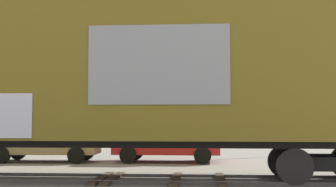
# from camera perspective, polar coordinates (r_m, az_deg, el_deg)

# --- Properties ---
(ground_plane) EXTENTS (260.00, 260.00, 0.00)m
(ground_plane) POSITION_cam_1_polar(r_m,az_deg,el_deg) (12.48, -5.95, -10.78)
(ground_plane) COLOR slate
(track) EXTENTS (59.98, 5.20, 0.08)m
(track) POSITION_cam_1_polar(r_m,az_deg,el_deg) (12.40, -3.19, -10.66)
(track) COLOR #4C4742
(track) RESTS_ON ground_plane
(freight_car) EXTENTS (15.78, 3.71, 4.87)m
(freight_car) POSITION_cam_1_polar(r_m,az_deg,el_deg) (12.49, -7.09, 2.06)
(freight_car) COLOR olive
(freight_car) RESTS_ON ground_plane
(hillside) EXTENTS (121.87, 28.93, 16.94)m
(hillside) POSITION_cam_1_polar(r_m,az_deg,el_deg) (86.72, 5.69, -0.49)
(hillside) COLOR silver
(hillside) RESTS_ON ground_plane
(parked_car_tan) EXTENTS (4.29, 2.22, 1.80)m
(parked_car_tan) POSITION_cam_1_polar(r_m,az_deg,el_deg) (18.40, -15.30, -5.58)
(parked_car_tan) COLOR #9E8966
(parked_car_tan) RESTS_ON ground_plane
(parked_car_red) EXTENTS (4.13, 2.04, 1.76)m
(parked_car_red) POSITION_cam_1_polar(r_m,az_deg,el_deg) (17.63, -0.33, -5.80)
(parked_car_red) COLOR #B21E1E
(parked_car_red) RESTS_ON ground_plane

